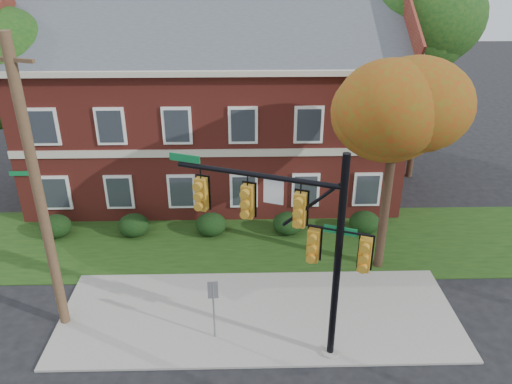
{
  "coord_description": "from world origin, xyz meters",
  "views": [
    {
      "loc": [
        -0.44,
        -13.05,
        11.72
      ],
      "look_at": [
        -0.05,
        3.0,
        3.93
      ],
      "focal_mm": 35.0,
      "sensor_mm": 36.0,
      "label": 1
    }
  ],
  "objects_px": {
    "hedge_far_left": "(56,226)",
    "utility_pole": "(39,195)",
    "tree_right_rear": "(437,30)",
    "apartment_building": "(213,97)",
    "hedge_far_right": "(364,223)",
    "sign_post": "(213,300)",
    "tree_far_rear": "(240,2)",
    "traffic_signal": "(297,232)",
    "hedge_center": "(211,224)",
    "hedge_left": "(134,225)",
    "hedge_right": "(288,223)",
    "tree_left_rear": "(4,69)",
    "tree_near_right": "(405,110)"
  },
  "relations": [
    {
      "from": "hedge_far_left",
      "to": "hedge_far_right",
      "type": "bearing_deg",
      "value": 0.0
    },
    {
      "from": "hedge_far_right",
      "to": "tree_right_rear",
      "type": "bearing_deg",
      "value": 54.77
    },
    {
      "from": "apartment_building",
      "to": "utility_pole",
      "type": "height_order",
      "value": "utility_pole"
    },
    {
      "from": "hedge_right",
      "to": "tree_near_right",
      "type": "distance_m",
      "value": 7.72
    },
    {
      "from": "hedge_right",
      "to": "tree_near_right",
      "type": "relative_size",
      "value": 0.16
    },
    {
      "from": "tree_far_rear",
      "to": "traffic_signal",
      "type": "xyz_separation_m",
      "value": [
        1.72,
        -20.32,
        -4.53
      ]
    },
    {
      "from": "hedge_right",
      "to": "tree_far_rear",
      "type": "relative_size",
      "value": 0.12
    },
    {
      "from": "tree_near_right",
      "to": "sign_post",
      "type": "distance_m",
      "value": 9.33
    },
    {
      "from": "hedge_far_right",
      "to": "tree_right_rear",
      "type": "height_order",
      "value": "tree_right_rear"
    },
    {
      "from": "apartment_building",
      "to": "sign_post",
      "type": "distance_m",
      "value": 12.55
    },
    {
      "from": "utility_pole",
      "to": "tree_near_right",
      "type": "bearing_deg",
      "value": 33.18
    },
    {
      "from": "apartment_building",
      "to": "hedge_far_left",
      "type": "bearing_deg",
      "value": -143.11
    },
    {
      "from": "hedge_left",
      "to": "tree_left_rear",
      "type": "bearing_deg",
      "value": 146.41
    },
    {
      "from": "hedge_far_left",
      "to": "utility_pole",
      "type": "distance_m",
      "value": 7.72
    },
    {
      "from": "tree_left_rear",
      "to": "utility_pole",
      "type": "relative_size",
      "value": 0.9
    },
    {
      "from": "tree_right_rear",
      "to": "utility_pole",
      "type": "xyz_separation_m",
      "value": [
        -16.08,
        -12.01,
        -3.14
      ]
    },
    {
      "from": "hedge_left",
      "to": "sign_post",
      "type": "height_order",
      "value": "sign_post"
    },
    {
      "from": "tree_right_rear",
      "to": "tree_far_rear",
      "type": "relative_size",
      "value": 0.92
    },
    {
      "from": "hedge_far_right",
      "to": "tree_far_rear",
      "type": "relative_size",
      "value": 0.12
    },
    {
      "from": "hedge_center",
      "to": "hedge_far_left",
      "type": "bearing_deg",
      "value": 180.0
    },
    {
      "from": "apartment_building",
      "to": "traffic_signal",
      "type": "xyz_separation_m",
      "value": [
        3.06,
        -12.47,
        -0.67
      ]
    },
    {
      "from": "tree_near_right",
      "to": "tree_right_rear",
      "type": "bearing_deg",
      "value": 65.42
    },
    {
      "from": "hedge_center",
      "to": "traffic_signal",
      "type": "bearing_deg",
      "value": -67.01
    },
    {
      "from": "hedge_far_right",
      "to": "tree_far_rear",
      "type": "bearing_deg",
      "value": 113.37
    },
    {
      "from": "hedge_right",
      "to": "hedge_far_right",
      "type": "distance_m",
      "value": 3.5
    },
    {
      "from": "tree_right_rear",
      "to": "traffic_signal",
      "type": "xyz_separation_m",
      "value": [
        -8.25,
        -13.33,
        -3.81
      ]
    },
    {
      "from": "hedge_center",
      "to": "tree_near_right",
      "type": "height_order",
      "value": "tree_near_right"
    },
    {
      "from": "hedge_far_right",
      "to": "tree_right_rear",
      "type": "xyz_separation_m",
      "value": [
        4.31,
        6.11,
        7.6
      ]
    },
    {
      "from": "tree_left_rear",
      "to": "tree_far_rear",
      "type": "xyz_separation_m",
      "value": [
        11.07,
        8.96,
        2.16
      ]
    },
    {
      "from": "hedge_far_left",
      "to": "hedge_far_right",
      "type": "distance_m",
      "value": 14.0
    },
    {
      "from": "hedge_right",
      "to": "utility_pole",
      "type": "bearing_deg",
      "value": -144.5
    },
    {
      "from": "hedge_center",
      "to": "hedge_far_right",
      "type": "height_order",
      "value": "same"
    },
    {
      "from": "hedge_far_left",
      "to": "hedge_right",
      "type": "xyz_separation_m",
      "value": [
        10.5,
        0.0,
        0.0
      ]
    },
    {
      "from": "tree_right_rear",
      "to": "apartment_building",
      "type": "bearing_deg",
      "value": -175.67
    },
    {
      "from": "apartment_building",
      "to": "hedge_left",
      "type": "distance_m",
      "value": 7.73
    },
    {
      "from": "hedge_right",
      "to": "hedge_center",
      "type": "bearing_deg",
      "value": 180.0
    },
    {
      "from": "hedge_left",
      "to": "tree_left_rear",
      "type": "relative_size",
      "value": 0.16
    },
    {
      "from": "apartment_building",
      "to": "tree_far_rear",
      "type": "relative_size",
      "value": 1.63
    },
    {
      "from": "hedge_center",
      "to": "tree_right_rear",
      "type": "xyz_separation_m",
      "value": [
        11.31,
        6.11,
        7.6
      ]
    },
    {
      "from": "hedge_far_left",
      "to": "tree_far_rear",
      "type": "relative_size",
      "value": 0.12
    },
    {
      "from": "hedge_right",
      "to": "tree_right_rear",
      "type": "xyz_separation_m",
      "value": [
        7.81,
        6.11,
        7.6
      ]
    },
    {
      "from": "hedge_far_left",
      "to": "tree_near_right",
      "type": "distance_m",
      "value": 15.75
    },
    {
      "from": "hedge_far_left",
      "to": "hedge_left",
      "type": "height_order",
      "value": "same"
    },
    {
      "from": "tree_left_rear",
      "to": "hedge_far_left",
      "type": "bearing_deg",
      "value": -56.58
    },
    {
      "from": "tree_near_right",
      "to": "utility_pole",
      "type": "relative_size",
      "value": 0.87
    },
    {
      "from": "tree_far_rear",
      "to": "traffic_signal",
      "type": "bearing_deg",
      "value": -85.16
    },
    {
      "from": "tree_right_rear",
      "to": "sign_post",
      "type": "bearing_deg",
      "value": -129.92
    },
    {
      "from": "apartment_building",
      "to": "utility_pole",
      "type": "xyz_separation_m",
      "value": [
        -4.77,
        -11.15,
        -0.0
      ]
    },
    {
      "from": "hedge_left",
      "to": "sign_post",
      "type": "xyz_separation_m",
      "value": [
        4.0,
        -6.82,
        1.05
      ]
    },
    {
      "from": "hedge_center",
      "to": "utility_pole",
      "type": "bearing_deg",
      "value": -128.95
    }
  ]
}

